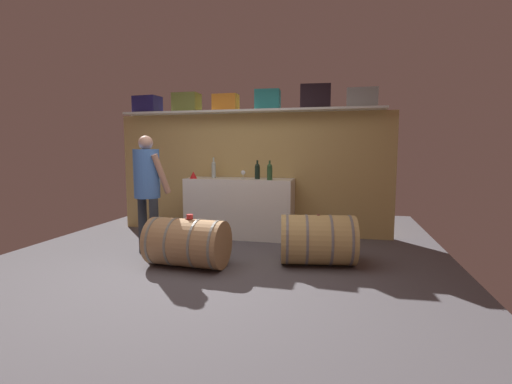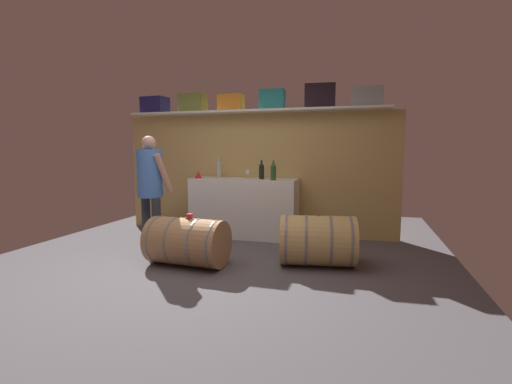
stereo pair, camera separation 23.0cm
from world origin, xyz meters
name	(u,v)px [view 1 (the left image)]	position (x,y,z in m)	size (l,w,h in m)	color
ground_plane	(217,264)	(0.00, 0.56, -0.01)	(5.63, 7.71, 0.02)	#514E53
back_wall_panel	(250,174)	(0.00, 2.25, 0.96)	(4.43, 0.10, 1.92)	tan
high_shelf_board	(248,111)	(0.00, 2.10, 1.93)	(4.07, 0.40, 0.03)	silver
toolcase_navy	(147,105)	(-1.70, 2.10, 2.08)	(0.40, 0.29, 0.26)	navy
toolcase_olive	(187,103)	(-1.01, 2.10, 2.09)	(0.40, 0.29, 0.29)	olive
toolcase_orange	(226,103)	(-0.36, 2.10, 2.08)	(0.39, 0.20, 0.25)	orange
toolcase_teal	(268,100)	(0.31, 2.10, 2.10)	(0.37, 0.26, 0.30)	teal
toolcase_black	(315,97)	(1.02, 2.10, 2.12)	(0.44, 0.26, 0.34)	black
toolcase_grey	(362,98)	(1.69, 2.10, 2.08)	(0.43, 0.29, 0.27)	gray
work_cabinet	(240,208)	(-0.09, 1.93, 0.45)	(1.65, 0.53, 0.91)	white
wine_bottle_clear	(214,169)	(-0.53, 1.99, 1.05)	(0.07, 0.07, 0.32)	#ADBEB7
wine_bottle_dark	(257,171)	(0.20, 1.88, 1.03)	(0.08, 0.08, 0.28)	black
wine_bottle_green	(270,171)	(0.42, 1.73, 1.03)	(0.08, 0.08, 0.28)	#2A522D
wine_glass	(243,173)	(-0.04, 1.97, 0.99)	(0.07, 0.07, 0.13)	white
red_funnel	(193,175)	(-0.78, 1.76, 0.96)	(0.11, 0.11, 0.11)	red
wine_barrel_near	(187,243)	(-0.29, 0.37, 0.28)	(0.94, 0.61, 0.57)	#A67E53
wine_barrel_far	(318,240)	(1.18, 0.78, 0.30)	(0.93, 0.70, 0.60)	tan
tasting_cup	(190,217)	(-0.25, 0.37, 0.58)	(0.07, 0.07, 0.05)	red
winemaker_pouring	(147,182)	(-0.96, 0.72, 0.93)	(0.51, 0.46, 1.52)	#2C333D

